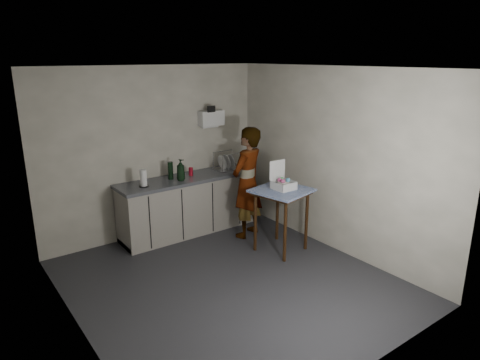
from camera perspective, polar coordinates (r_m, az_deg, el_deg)
ground at (r=5.52m, az=-1.38°, el=-13.38°), size 4.00×4.00×0.00m
wall_back at (r=6.68m, az=-11.36°, el=3.61°), size 3.60×0.02×2.60m
wall_right at (r=6.17m, az=12.27°, el=2.50°), size 0.02×4.00×2.60m
wall_left at (r=4.29m, az=-21.51°, el=-4.40°), size 0.02×4.00×2.60m
ceiling at (r=4.80m, az=-1.60°, el=14.65°), size 3.60×4.00×0.01m
kitchen_counter at (r=6.85m, az=-6.88°, el=-3.49°), size 2.24×0.62×0.91m
wall_shelf at (r=7.01m, az=-3.87°, el=8.20°), size 0.42×0.18×0.37m
side_table at (r=6.07m, az=5.58°, el=-2.32°), size 0.84×0.84×0.92m
standing_man at (r=6.53m, az=0.98°, el=-0.36°), size 0.73×0.61×1.72m
soap_bottle at (r=6.49m, az=-7.92°, el=1.35°), size 0.16×0.16×0.33m
soda_can at (r=6.77m, az=-6.58°, el=1.13°), size 0.07×0.07×0.13m
dark_bottle at (r=6.59m, az=-9.25°, el=1.25°), size 0.08×0.08×0.27m
paper_towel at (r=6.29m, az=-12.75°, el=0.18°), size 0.14×0.14×0.25m
dish_rack at (r=7.08m, az=-1.74°, el=1.95°), size 0.42×0.32×0.30m
bakery_box at (r=6.03m, az=5.72°, el=-0.38°), size 0.28×0.29×0.39m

